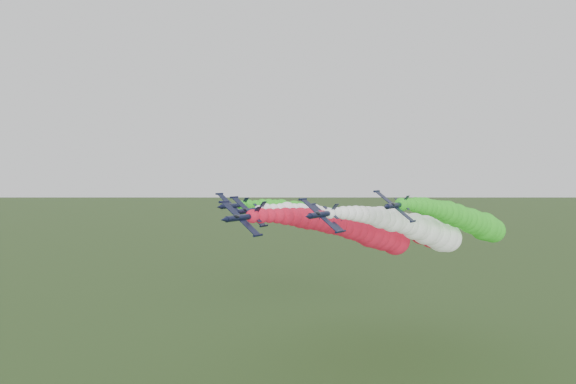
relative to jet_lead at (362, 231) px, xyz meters
name	(u,v)px	position (x,y,z in m)	size (l,w,h in m)	color
jet_lead	(362,231)	(0.00, 0.00, 0.00)	(13.91, 64.80, 15.71)	black
jet_inner_left	(355,225)	(-7.63, 13.25, 0.07)	(13.84, 64.74, 15.65)	black
jet_inner_right	(422,230)	(10.57, 10.49, 0.03)	(13.87, 64.76, 15.67)	black
jet_outer_left	(337,220)	(-17.44, 22.69, -0.02)	(14.18, 65.08, 15.99)	black
jet_outer_right	(469,221)	(18.60, 21.39, 1.65)	(13.48, 64.37, 15.28)	black
jet_trail	(411,229)	(2.29, 27.22, -1.68)	(13.51, 64.41, 15.32)	black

